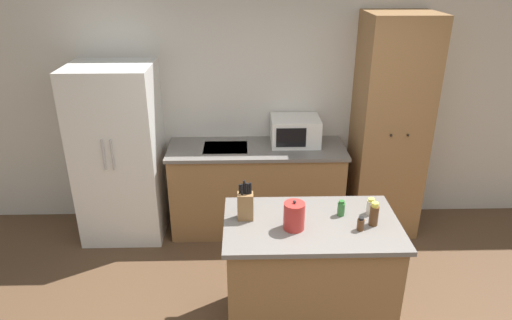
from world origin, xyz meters
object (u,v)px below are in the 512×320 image
object	(u,v)px
spice_bottle_tall_dark	(361,224)
spice_bottle_green_herb	(341,208)
knife_block	(245,205)
spice_bottle_amber_oil	(374,214)
spice_bottle_short_red	(371,207)
kettle	(294,216)
microwave	(295,131)
pantry_cabinet	(389,128)
refrigerator	(120,154)

from	to	relation	value
spice_bottle_tall_dark	spice_bottle_green_herb	size ratio (longest dim) A/B	0.83
knife_block	spice_bottle_amber_oil	xyz separation A→B (m)	(0.90, -0.11, -0.03)
spice_bottle_short_red	spice_bottle_amber_oil	xyz separation A→B (m)	(-0.02, -0.15, 0.02)
knife_block	kettle	bearing A→B (deg)	-22.76
kettle	spice_bottle_green_herb	bearing A→B (deg)	24.83
microwave	spice_bottle_short_red	world-z (taller)	microwave
kettle	spice_bottle_amber_oil	bearing A→B (deg)	3.27
pantry_cabinet	refrigerator	bearing A→B (deg)	-179.14
refrigerator	spice_bottle_short_red	xyz separation A→B (m)	(2.18, -1.31, 0.11)
microwave	knife_block	xyz separation A→B (m)	(-0.51, -1.49, -0.02)
spice_bottle_amber_oil	spice_bottle_green_herb	size ratio (longest dim) A/B	1.48
spice_bottle_tall_dark	spice_bottle_short_red	distance (m)	0.25
knife_block	spice_bottle_amber_oil	world-z (taller)	knife_block
spice_bottle_green_herb	kettle	bearing A→B (deg)	-155.17
spice_bottle_tall_dark	refrigerator	bearing A→B (deg)	143.21
spice_bottle_amber_oil	pantry_cabinet	bearing A→B (deg)	70.20
spice_bottle_amber_oil	spice_bottle_green_herb	bearing A→B (deg)	146.16
refrigerator	spice_bottle_tall_dark	bearing A→B (deg)	-36.79
knife_block	kettle	world-z (taller)	knife_block
refrigerator	microwave	xyz separation A→B (m)	(1.77, 0.13, 0.18)
refrigerator	knife_block	size ratio (longest dim) A/B	5.81
pantry_cabinet	knife_block	xyz separation A→B (m)	(-1.45, -1.40, -0.06)
pantry_cabinet	kettle	xyz separation A→B (m)	(-1.11, -1.54, -0.07)
microwave	spice_bottle_short_red	distance (m)	1.50
pantry_cabinet	knife_block	world-z (taller)	pantry_cabinet
knife_block	spice_bottle_amber_oil	distance (m)	0.91
pantry_cabinet	spice_bottle_tall_dark	xyz separation A→B (m)	(-0.65, -1.57, -0.13)
spice_bottle_tall_dark	spice_bottle_amber_oil	world-z (taller)	spice_bottle_amber_oil
knife_block	spice_bottle_amber_oil	bearing A→B (deg)	-6.87
spice_bottle_amber_oil	kettle	size ratio (longest dim) A/B	0.80
microwave	spice_bottle_tall_dark	xyz separation A→B (m)	(0.29, -1.66, -0.08)
spice_bottle_tall_dark	spice_bottle_amber_oil	bearing A→B (deg)	31.55
microwave	spice_bottle_amber_oil	size ratio (longest dim) A/B	2.75
spice_bottle_green_herb	spice_bottle_short_red	bearing A→B (deg)	4.57
microwave	spice_bottle_short_red	xyz separation A→B (m)	(0.41, -1.44, -0.07)
kettle	refrigerator	bearing A→B (deg)	136.65
microwave	knife_block	bearing A→B (deg)	-108.99
microwave	knife_block	world-z (taller)	knife_block
pantry_cabinet	spice_bottle_green_herb	world-z (taller)	pantry_cabinet
refrigerator	spice_bottle_amber_oil	size ratio (longest dim) A/B	9.99
spice_bottle_tall_dark	microwave	bearing A→B (deg)	99.74
refrigerator	spice_bottle_tall_dark	distance (m)	2.56
pantry_cabinet	microwave	size ratio (longest dim) A/B	4.56
spice_bottle_amber_oil	kettle	distance (m)	0.57
microwave	spice_bottle_green_herb	size ratio (longest dim) A/B	4.06
spice_bottle_short_red	spice_bottle_amber_oil	world-z (taller)	spice_bottle_amber_oil
spice_bottle_short_red	kettle	world-z (taller)	kettle
spice_bottle_tall_dark	spice_bottle_short_red	size ratio (longest dim) A/B	0.80
pantry_cabinet	spice_bottle_short_red	size ratio (longest dim) A/B	17.81
pantry_cabinet	spice_bottle_green_herb	bearing A→B (deg)	-118.53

